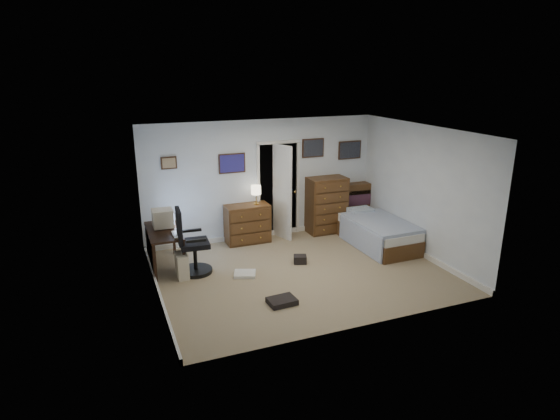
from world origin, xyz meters
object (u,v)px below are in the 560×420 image
object	(u,v)px
low_dresser	(247,224)
bed	(377,232)
computer_desk	(159,239)
tall_dresser	(326,205)
office_chair	(191,249)

from	to	relation	value
low_dresser	bed	distance (m)	2.67
low_dresser	bed	size ratio (longest dim) A/B	0.49
computer_desk	tall_dresser	bearing A→B (deg)	10.43
computer_desk	low_dresser	xyz separation A→B (m)	(1.87, 0.66, -0.14)
office_chair	bed	size ratio (longest dim) A/B	0.65
office_chair	tall_dresser	bearing A→B (deg)	22.75
computer_desk	bed	distance (m)	4.31
bed	tall_dresser	bearing A→B (deg)	116.59
office_chair	low_dresser	distance (m)	1.79
office_chair	tall_dresser	size ratio (longest dim) A/B	0.98
tall_dresser	office_chair	bearing A→B (deg)	-161.29
office_chair	computer_desk	bearing A→B (deg)	140.28
tall_dresser	bed	size ratio (longest dim) A/B	0.67
computer_desk	low_dresser	distance (m)	1.99
computer_desk	office_chair	size ratio (longest dim) A/B	1.03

